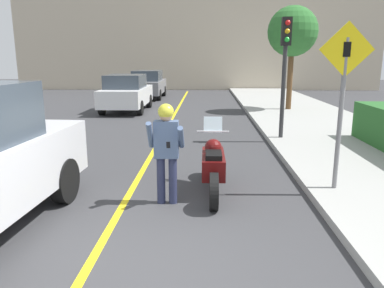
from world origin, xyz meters
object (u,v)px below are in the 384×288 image
at_px(crossing_sign, 343,91).
at_px(traffic_light, 285,55).
at_px(street_tree, 293,32).
at_px(parked_car_white, 127,93).
at_px(person_biker, 166,144).
at_px(motorcycle, 213,165).
at_px(parked_car_grey, 148,84).

xyz_separation_m(crossing_sign, traffic_light, (-0.11, 4.38, 0.63)).
xyz_separation_m(street_tree, parked_car_white, (-7.42, 0.03, -2.67)).
bearing_deg(person_biker, crossing_sign, 9.07).
relative_size(motorcycle, parked_car_white, 0.55).
bearing_deg(parked_car_grey, motorcycle, -77.29).
distance_m(traffic_light, parked_car_grey, 13.56).
distance_m(motorcycle, parked_car_grey, 16.83).
xyz_separation_m(crossing_sign, street_tree, (1.45, 10.72, 1.66)).
distance_m(motorcycle, traffic_light, 5.13).
relative_size(crossing_sign, parked_car_grey, 0.68).
xyz_separation_m(crossing_sign, parked_car_white, (-5.97, 10.75, -1.00)).
height_order(person_biker, traffic_light, traffic_light).
bearing_deg(street_tree, parked_car_grey, 141.52).
bearing_deg(motorcycle, parked_car_grey, 102.71).
distance_m(person_biker, parked_car_white, 11.62).
xyz_separation_m(person_biker, crossing_sign, (2.95, 0.47, 0.83)).
relative_size(traffic_light, parked_car_white, 0.80).
relative_size(crossing_sign, street_tree, 0.63).
relative_size(person_biker, parked_car_white, 0.40).
xyz_separation_m(crossing_sign, parked_car_grey, (-5.87, 16.54, -1.00)).
relative_size(street_tree, parked_car_white, 1.07).
relative_size(motorcycle, street_tree, 0.51).
bearing_deg(street_tree, person_biker, -111.46).
bearing_deg(parked_car_white, crossing_sign, -60.96).
bearing_deg(parked_car_grey, crossing_sign, -70.47).
relative_size(parked_car_white, parked_car_grey, 1.00).
height_order(crossing_sign, parked_car_grey, crossing_sign).
height_order(motorcycle, parked_car_grey, parked_car_grey).
height_order(traffic_light, parked_car_white, traffic_light).
relative_size(person_biker, traffic_light, 0.50).
bearing_deg(person_biker, parked_car_grey, 99.73).
bearing_deg(person_biker, motorcycle, 37.19).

